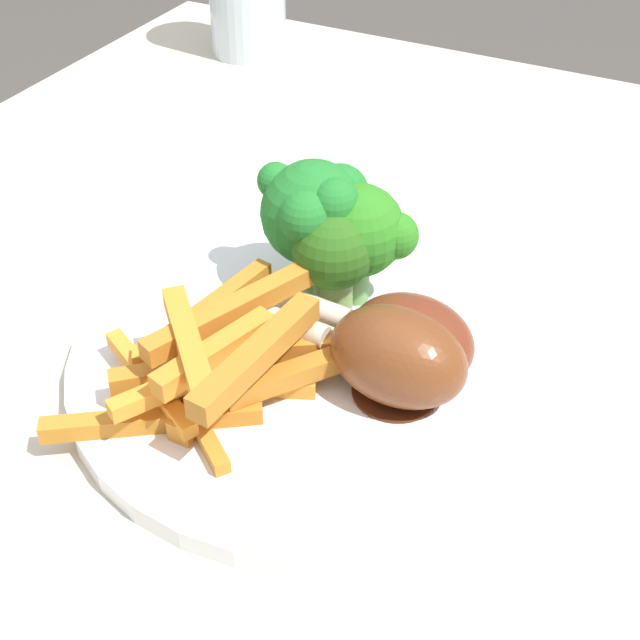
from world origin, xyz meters
TOP-DOWN VIEW (x-y plane):
  - dining_table at (0.00, 0.00)m, footprint 0.91×0.69m
  - dinner_plate at (0.01, -0.04)m, footprint 0.26×0.26m
  - broccoli_floret_front at (0.05, -0.03)m, footprint 0.05×0.05m
  - broccoli_floret_middle at (0.06, -0.01)m, footprint 0.06×0.06m
  - broccoli_floret_back at (0.06, -0.04)m, footprint 0.05×0.06m
  - carrot_fries_pile at (-0.04, -0.01)m, footprint 0.14×0.14m
  - chicken_drumstick_near at (0.02, -0.08)m, footprint 0.06×0.11m
  - chicken_drumstick_far at (-0.00, -0.08)m, footprint 0.05×0.12m

SIDE VIEW (x-z plane):
  - dining_table at x=0.00m, z-range 0.24..0.98m
  - dinner_plate at x=0.01m, z-range 0.74..0.76m
  - carrot_fries_pile at x=-0.04m, z-range 0.75..0.80m
  - chicken_drumstick_near at x=0.02m, z-range 0.76..0.80m
  - chicken_drumstick_far at x=0.00m, z-range 0.76..0.80m
  - broccoli_floret_front at x=0.05m, z-range 0.76..0.83m
  - broccoli_floret_back at x=0.06m, z-range 0.77..0.84m
  - broccoli_floret_middle at x=0.06m, z-range 0.77..0.85m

